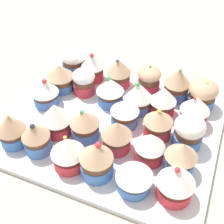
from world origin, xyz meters
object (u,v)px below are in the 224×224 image
at_px(cupcake_9, 110,90).
at_px(cupcake_4, 93,66).
at_px(cupcake_2, 149,79).
at_px(cupcake_19, 85,124).
at_px(cupcake_15, 46,91).
at_px(cupcake_5, 74,60).
at_px(cupcake_1, 177,84).
at_px(cupcake_16, 181,157).
at_px(cupcake_3, 118,72).
at_px(cupcake_7, 163,101).
at_px(cupcake_18, 117,135).
at_px(cupcake_24, 68,152).
at_px(baking_tray, 112,124).
at_px(cupcake_12, 189,131).
at_px(cupcake_6, 195,110).
at_px(cupcake_22, 134,176).
at_px(cupcake_11, 60,77).
at_px(cupcake_14, 125,112).
at_px(cupcake_0, 202,94).
at_px(cupcake_8, 139,97).
at_px(cupcake_17, 150,146).
at_px(cupcake_23, 96,160).
at_px(cupcake_25, 36,137).
at_px(cupcake_26, 11,129).
at_px(cupcake_21, 176,182).
at_px(cupcake_13, 158,122).
at_px(cupcake_10, 84,81).

bearing_deg(cupcake_9, cupcake_4, -42.38).
height_order(cupcake_2, cupcake_19, cupcake_19).
bearing_deg(cupcake_2, cupcake_9, 50.39).
bearing_deg(cupcake_15, cupcake_5, -89.92).
relative_size(cupcake_1, cupcake_16, 1.21).
relative_size(cupcake_3, cupcake_7, 1.05).
relative_size(cupcake_18, cupcake_24, 0.94).
bearing_deg(baking_tray, cupcake_12, -179.95).
height_order(cupcake_2, cupcake_6, cupcake_6).
relative_size(cupcake_12, cupcake_22, 1.09).
bearing_deg(cupcake_11, cupcake_9, 179.22).
distance_m(cupcake_1, cupcake_9, 0.15).
bearing_deg(cupcake_5, cupcake_14, 145.36).
height_order(cupcake_0, cupcake_8, cupcake_8).
distance_m(cupcake_9, cupcake_14, 0.08).
xyz_separation_m(cupcake_9, cupcake_17, (-0.13, 0.12, -0.00)).
distance_m(cupcake_14, cupcake_23, 0.14).
height_order(cupcake_6, cupcake_12, cupcake_6).
bearing_deg(baking_tray, cupcake_0, -142.29).
height_order(cupcake_9, cupcake_25, same).
bearing_deg(cupcake_26, cupcake_0, -141.58).
bearing_deg(cupcake_21, cupcake_24, 3.33).
bearing_deg(cupcake_13, cupcake_7, -82.32).
relative_size(cupcake_22, cupcake_25, 0.90).
height_order(cupcake_6, cupcake_18, cupcake_6).
bearing_deg(cupcake_12, cupcake_9, -17.09).
xyz_separation_m(cupcake_22, cupcake_25, (0.20, -0.01, 0.00)).
bearing_deg(cupcake_11, cupcake_21, 150.19).
relative_size(cupcake_3, cupcake_21, 0.96).
height_order(cupcake_0, cupcake_18, same).
bearing_deg(cupcake_9, cupcake_2, -129.61).
xyz_separation_m(cupcake_8, cupcake_15, (0.20, 0.06, -0.00)).
distance_m(cupcake_15, cupcake_24, 0.19).
bearing_deg(cupcake_2, cupcake_17, 107.81).
relative_size(baking_tray, cupcake_16, 6.43).
xyz_separation_m(cupcake_11, cupcake_25, (-0.05, 0.19, -0.00)).
relative_size(cupcake_2, cupcake_10, 1.01).
relative_size(baking_tray, cupcake_18, 6.36).
xyz_separation_m(cupcake_6, cupcake_11, (0.32, 0.00, -0.00)).
relative_size(cupcake_2, cupcake_3, 0.87).
bearing_deg(cupcake_2, cupcake_12, 131.75).
height_order(cupcake_6, cupcake_16, cupcake_6).
bearing_deg(cupcake_25, cupcake_8, -127.15).
bearing_deg(cupcake_1, cupcake_22, 88.48).
bearing_deg(cupcake_23, cupcake_0, -118.29).
xyz_separation_m(cupcake_8, cupcake_25, (0.14, 0.19, -0.00)).
bearing_deg(baking_tray, cupcake_2, -105.05).
relative_size(cupcake_17, cupcake_26, 0.88).
height_order(cupcake_7, cupcake_25, cupcake_25).
height_order(cupcake_16, cupcake_23, cupcake_23).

